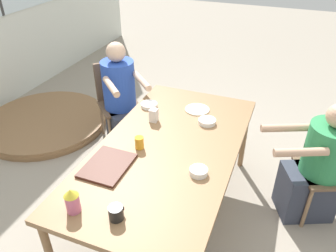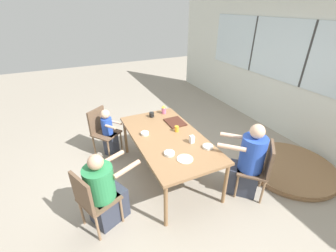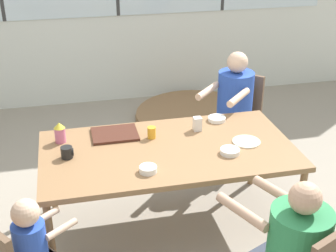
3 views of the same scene
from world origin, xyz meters
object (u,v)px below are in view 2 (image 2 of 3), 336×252
Objects in this scene: chair_for_man_blue_shirt at (91,198)px; person_toddler at (109,134)px; milk_carton_small at (192,139)px; person_man_blue_shirt at (105,193)px; bowl_white_shallow at (145,133)px; chair_for_toddler at (102,128)px; bowl_cereal at (169,153)px; sippy_cup at (164,109)px; bowl_fruit at (208,147)px; juice_glass at (177,129)px; folded_table_stack at (289,167)px; coffee_mug at (152,115)px; person_woman_green_shirt at (248,164)px; chair_for_woman_green_shirt at (261,166)px.

person_toddler reaches higher than chair_for_man_blue_shirt.
person_man_blue_shirt is at bearing -82.07° from milk_carton_small.
person_man_blue_shirt reaches higher than bowl_white_shallow.
milk_carton_small is (1.35, 1.04, 0.26)m from chair_for_toddler.
bowl_cereal is (-0.06, 0.88, 0.27)m from person_man_blue_shirt.
chair_for_man_blue_shirt is 2.00m from sippy_cup.
bowl_white_shallow is at bearing -169.33° from bowl_cereal.
person_man_blue_shirt is at bearing -90.99° from bowl_fruit.
bowl_white_shallow is (-0.67, 0.77, 0.28)m from person_man_blue_shirt.
bowl_white_shallow is (-0.12, -0.48, -0.02)m from juice_glass.
bowl_cereal is 0.10× the size of folded_table_stack.
person_toddler is 0.61× the size of folded_table_stack.
person_man_blue_shirt is 11.49× the size of coffee_mug.
chair_for_toddler is 0.76× the size of person_woman_green_shirt.
person_woman_green_shirt is 1.09× the size of person_man_blue_shirt.
milk_carton_small is at bearing 11.99° from coffee_mug.
chair_for_toddler reaches higher than folded_table_stack.
chair_for_woman_green_shirt is 0.99m from milk_carton_small.
milk_carton_small is (1.01, 0.21, 0.01)m from coffee_mug.
bowl_white_shallow is (-1.13, -1.25, 0.22)m from chair_for_woman_green_shirt.
chair_for_toddler is at bearing -134.83° from juice_glass.
milk_carton_small reaches higher than coffee_mug.
bowl_fruit is (1.44, 1.08, 0.30)m from person_toddler.
coffee_mug reaches higher than bowl_white_shallow.
chair_for_woman_green_shirt is 0.76× the size of person_woman_green_shirt.
person_woman_green_shirt is at bearing -87.86° from folded_table_stack.
bowl_white_shallow is at bearing -114.24° from folded_table_stack.
folded_table_stack is at bearing 65.76° from bowl_white_shallow.
bowl_white_shallow is at bearing -31.37° from coffee_mug.
bowl_cereal is 2.19m from folded_table_stack.
person_toddler is 9.76× the size of juice_glass.
chair_for_man_blue_shirt is at bearing 38.50° from chair_for_toddler.
chair_for_man_blue_shirt is at bearing -80.23° from milk_carton_small.
chair_for_man_blue_shirt is 7.14× the size of bowl_white_shallow.
person_man_blue_shirt is (-0.34, -1.90, -0.05)m from person_woman_green_shirt.
person_toddler is at bearing -123.60° from folded_table_stack.
bowl_white_shallow is at bearing -136.43° from bowl_fruit.
sippy_cup is at bearing 172.68° from juice_glass.
chair_for_toddler is 9.38× the size of juice_glass.
person_toddler is at bearing -100.51° from sippy_cup.
chair_for_man_blue_shirt is 2.07m from person_woman_green_shirt.
chair_for_man_blue_shirt is 9.38× the size of juice_glass.
coffee_mug is 1.26m from bowl_fruit.
folded_table_stack is at bearing 108.58° from chair_for_toddler.
sippy_cup is (0.31, 1.07, 0.28)m from chair_for_toddler.
person_woman_green_shirt is at bearing 90.00° from chair_for_woman_green_shirt.
chair_for_man_blue_shirt is 1.50m from milk_carton_small.
chair_for_toddler is 5.91× the size of bowl_fruit.
folded_table_stack is at bearing 73.55° from milk_carton_small.
sippy_cup reaches higher than coffee_mug.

